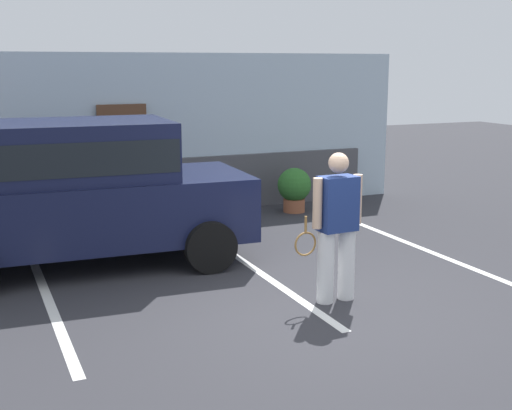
# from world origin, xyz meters

# --- Properties ---
(ground_plane) EXTENTS (40.00, 40.00, 0.00)m
(ground_plane) POSITION_xyz_m (0.00, 0.00, 0.00)
(ground_plane) COLOR #2D2D33
(parking_stripe_0) EXTENTS (0.12, 4.40, 0.01)m
(parking_stripe_0) POSITION_xyz_m (-2.88, 1.50, 0.00)
(parking_stripe_0) COLOR silver
(parking_stripe_0) RESTS_ON ground_plane
(parking_stripe_1) EXTENTS (0.12, 4.40, 0.01)m
(parking_stripe_1) POSITION_xyz_m (-0.07, 1.50, 0.00)
(parking_stripe_1) COLOR silver
(parking_stripe_1) RESTS_ON ground_plane
(parking_stripe_2) EXTENTS (0.12, 4.40, 0.01)m
(parking_stripe_2) POSITION_xyz_m (2.74, 1.50, 0.00)
(parking_stripe_2) COLOR silver
(parking_stripe_2) RESTS_ON ground_plane
(house_frontage) EXTENTS (9.55, 0.40, 3.02)m
(house_frontage) POSITION_xyz_m (-0.01, 5.92, 1.42)
(house_frontage) COLOR silver
(house_frontage) RESTS_ON ground_plane
(parked_suv) EXTENTS (4.69, 2.35, 2.05)m
(parked_suv) POSITION_xyz_m (-2.29, 2.95, 1.15)
(parked_suv) COLOR #141938
(parked_suv) RESTS_ON ground_plane
(tennis_player_man) EXTENTS (0.92, 0.30, 1.81)m
(tennis_player_man) POSITION_xyz_m (0.32, 0.23, 0.93)
(tennis_player_man) COLOR white
(tennis_player_man) RESTS_ON ground_plane
(potted_plant_by_porch) EXTENTS (0.65, 0.65, 0.86)m
(potted_plant_by_porch) POSITION_xyz_m (2.12, 4.93, 0.48)
(potted_plant_by_porch) COLOR #9E5638
(potted_plant_by_porch) RESTS_ON ground_plane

